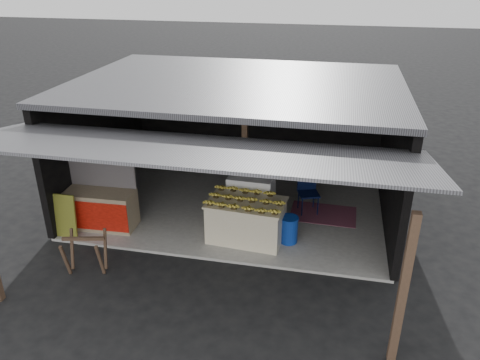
% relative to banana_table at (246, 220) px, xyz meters
% --- Properties ---
extents(ground, '(80.00, 80.00, 0.00)m').
position_rel_banana_table_xyz_m(ground, '(-0.55, -0.88, -0.50)').
color(ground, black).
rests_on(ground, ground).
extents(concrete_slab, '(7.00, 5.00, 0.06)m').
position_rel_banana_table_xyz_m(concrete_slab, '(-0.55, 1.62, -0.47)').
color(concrete_slab, gray).
rests_on(concrete_slab, ground).
extents(shophouse, '(7.40, 7.29, 3.02)m').
position_rel_banana_table_xyz_m(shophouse, '(-0.54, 1.94, 1.60)').
color(shophouse, black).
rests_on(shophouse, ground).
extents(banana_table, '(1.65, 1.09, 0.87)m').
position_rel_banana_table_xyz_m(banana_table, '(0.00, 0.00, 0.00)').
color(banana_table, silver).
rests_on(banana_table, concrete_slab).
extents(banana_pile, '(1.53, 0.99, 0.17)m').
position_rel_banana_table_xyz_m(banana_pile, '(0.00, 0.00, 0.52)').
color(banana_pile, gold).
rests_on(banana_pile, banana_table).
extents(white_crate, '(1.01, 0.71, 1.09)m').
position_rel_banana_table_xyz_m(white_crate, '(-0.05, 0.81, 0.10)').
color(white_crate, white).
rests_on(white_crate, concrete_slab).
extents(neighbor_stall, '(1.52, 0.73, 1.55)m').
position_rel_banana_table_xyz_m(neighbor_stall, '(-3.21, -0.14, 0.03)').
color(neighbor_stall, '#998466').
rests_on(neighbor_stall, concrete_slab).
extents(green_signboard, '(0.64, 0.15, 0.96)m').
position_rel_banana_table_xyz_m(green_signboard, '(-3.83, -0.69, 0.04)').
color(green_signboard, black).
rests_on(green_signboard, concrete_slab).
extents(sawhorse, '(0.82, 0.81, 0.77)m').
position_rel_banana_table_xyz_m(sawhorse, '(-2.73, -1.71, -0.01)').
color(sawhorse, '#4E3527').
rests_on(sawhorse, ground).
extents(water_barrel, '(0.37, 0.37, 0.55)m').
position_rel_banana_table_xyz_m(water_barrel, '(0.89, 0.06, -0.17)').
color(water_barrel, '#0E339B').
rests_on(water_barrel, concrete_slab).
extents(plastic_chair, '(0.57, 0.57, 0.95)m').
position_rel_banana_table_xyz_m(plastic_chair, '(1.15, 1.54, 0.12)').
color(plastic_chair, '#091032').
rests_on(plastic_chair, concrete_slab).
extents(magenta_rug, '(1.53, 1.04, 0.01)m').
position_rel_banana_table_xyz_m(magenta_rug, '(1.55, 1.41, -0.43)').
color(magenta_rug, maroon).
rests_on(magenta_rug, concrete_slab).
extents(picture_frames, '(1.62, 0.04, 0.46)m').
position_rel_banana_table_xyz_m(picture_frames, '(-0.71, 4.02, 1.43)').
color(picture_frames, black).
rests_on(picture_frames, shophouse).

